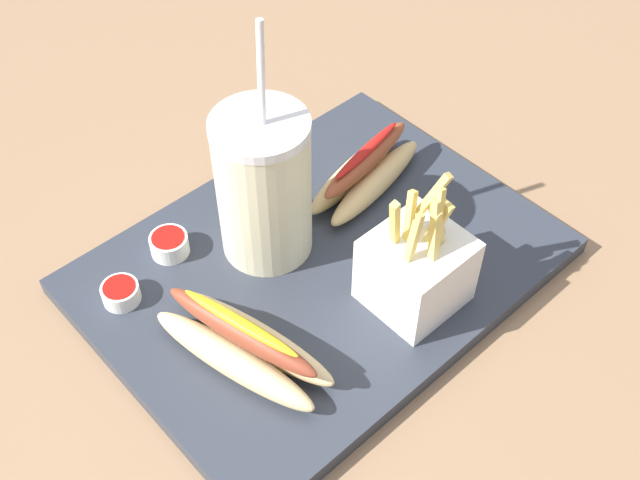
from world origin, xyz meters
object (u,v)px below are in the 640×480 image
(soda_cup, at_px, (264,187))
(hot_dog_1, at_px, (242,344))
(fries_basket, at_px, (417,268))
(hot_dog_2, at_px, (365,172))
(ketchup_cup_2, at_px, (169,244))
(ketchup_cup_1, at_px, (121,292))

(soda_cup, xyz_separation_m, hot_dog_1, (-0.11, -0.09, -0.06))
(fries_basket, relative_size, hot_dog_1, 0.78)
(fries_basket, bearing_deg, hot_dog_2, 62.48)
(fries_basket, bearing_deg, ketchup_cup_2, 124.15)
(ketchup_cup_2, bearing_deg, hot_dog_1, -99.57)
(soda_cup, relative_size, ketchup_cup_2, 6.57)
(fries_basket, bearing_deg, ketchup_cup_1, 138.24)
(fries_basket, distance_m, ketchup_cup_2, 0.26)
(ketchup_cup_1, bearing_deg, hot_dog_2, -9.44)
(hot_dog_2, bearing_deg, hot_dog_1, -160.33)
(hot_dog_2, bearing_deg, fries_basket, -117.52)
(hot_dog_1, relative_size, hot_dog_2, 1.11)
(soda_cup, bearing_deg, fries_basket, -68.19)
(soda_cup, distance_m, fries_basket, 0.17)
(soda_cup, distance_m, ketchup_cup_1, 0.17)
(hot_dog_1, distance_m, ketchup_cup_2, 0.16)
(soda_cup, relative_size, hot_dog_1, 1.38)
(fries_basket, distance_m, hot_dog_2, 0.16)
(hot_dog_1, bearing_deg, fries_basket, -18.43)
(soda_cup, height_order, ketchup_cup_2, soda_cup)
(hot_dog_1, distance_m, ketchup_cup_1, 0.14)
(soda_cup, height_order, ketchup_cup_1, soda_cup)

